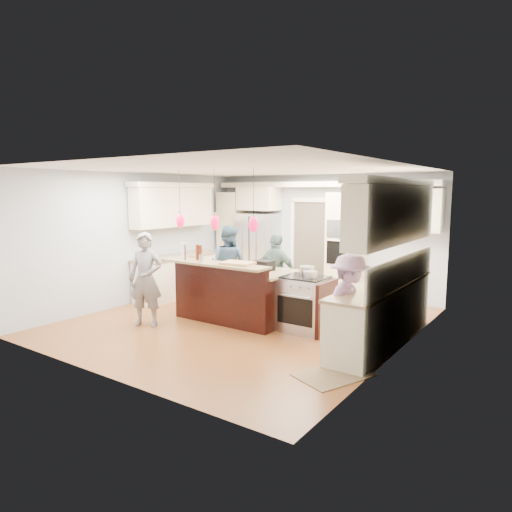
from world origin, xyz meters
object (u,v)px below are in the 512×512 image
Objects in this scene: kitchen_island at (236,293)px; person_bar_end at (146,279)px; refrigerator at (257,250)px; person_far_left at (228,265)px; island_range at (306,304)px.

person_bar_end is (-1.04, -1.22, 0.33)m from kitchen_island.
refrigerator is at bearing 68.00° from person_bar_end.
refrigerator reaches higher than person_far_left.
island_range is at bearing 153.05° from person_far_left.
person_far_left is (-2.20, 0.70, 0.36)m from island_range.
refrigerator is 1.96× the size of island_range.
person_bar_end reaches higher than island_range.
island_range is at bearing 3.08° from kitchen_island.
kitchen_island is at bearing -63.08° from refrigerator.
person_bar_end is at bearing -152.01° from island_range.
person_far_left reaches higher than kitchen_island.
island_range is at bearing 1.93° from person_bar_end.
kitchen_island is at bearing 126.40° from person_far_left.
kitchen_island is 1.41m from island_range.
person_bar_end is at bearing -130.26° from kitchen_island.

